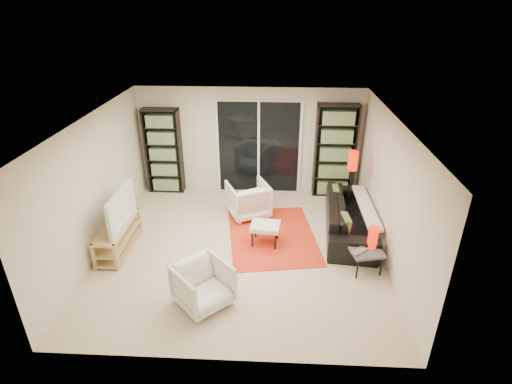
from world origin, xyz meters
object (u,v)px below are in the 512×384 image
Objects in this scene: armchair_front at (203,285)px; side_table at (365,251)px; ottoman at (265,227)px; bookshelf_right at (335,151)px; bookshelf_left at (164,151)px; floor_lamp at (352,167)px; sofa at (351,217)px; tv_stand at (118,236)px; armchair_back at (248,199)px.

armchair_front is 2.71m from side_table.
bookshelf_right is at bearing 55.42° from ottoman.
armchair_front is (-2.34, -3.81, -0.71)m from bookshelf_right.
bookshelf_left is 1.36× the size of floor_lamp.
armchair_front reaches higher than sofa.
floor_lamp is (0.20, -1.03, 0.05)m from bookshelf_right.
ottoman is (2.63, 0.32, 0.08)m from tv_stand.
tv_stand is 2.17× the size of side_table.
armchair_back is at bearing -178.35° from floor_lamp.
sofa is at bearing 92.26° from side_table.
armchair_front is at bearing -159.30° from side_table.
side_table is at bearing -5.20° from tv_stand.
floor_lamp is at bearing -14.22° from bookshelf_left.
armchair_back is at bearing 139.36° from side_table.
side_table is at bearing -172.27° from sofa.
bookshelf_right is at bearing 10.61° from sofa.
armchair_back is (-2.01, 0.57, 0.03)m from sofa.
armchair_front is (1.51, -3.81, -0.64)m from bookshelf_left.
floor_lamp is (2.54, 2.78, 0.76)m from armchair_front.
ottoman is at bearing 86.67° from armchair_back.
floor_lamp is (4.05, -1.03, 0.12)m from bookshelf_left.
bookshelf_left reaches higher than armchair_front.
tv_stand is at bearing -173.07° from ottoman.
armchair_back is at bearing 110.07° from ottoman.
bookshelf_left is at bearing 72.96° from sofa.
bookshelf_left is 3.26m from ottoman.
armchair_back is at bearing 31.51° from tv_stand.
sofa is 1.59× the size of floor_lamp.
armchair_front is at bearing -121.52° from bookshelf_right.
ottoman is 0.93× the size of side_table.
bookshelf_left is at bearing 165.78° from floor_lamp.
floor_lamp is (4.30, 1.43, 0.83)m from tv_stand.
armchair_back is (2.24, 1.37, 0.10)m from tv_stand.
tv_stand is at bearing 106.15° from sofa.
ottoman is 0.40× the size of floor_lamp.
floor_lamp reaches higher than tv_stand.
bookshelf_left is 3.85m from bookshelf_right.
side_table is (4.05, -2.85, -0.62)m from bookshelf_left.
floor_lamp reaches higher than side_table.
armchair_front is at bearing -37.34° from tv_stand.
bookshelf_right is 3.68× the size of ottoman.
ottoman is (-1.48, -2.14, -0.71)m from bookshelf_right.
tv_stand is 2.65m from ottoman.
side_table is at bearing -35.17° from bookshelf_left.
bookshelf_left is 0.93× the size of bookshelf_right.
side_table is at bearing -22.67° from armchair_front.
tv_stand is at bearing 8.10° from armchair_back.
armchair_front is (1.77, -1.35, 0.07)m from tv_stand.
bookshelf_right is 1.47× the size of floor_lamp.
side_table is at bearing -90.19° from floor_lamp.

